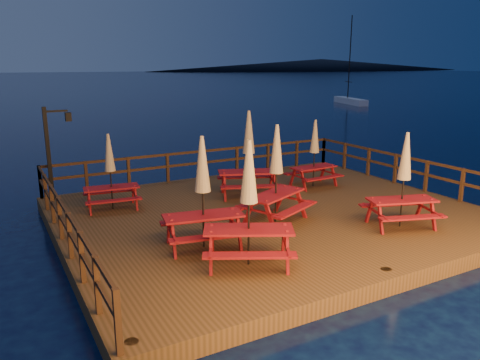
{
  "coord_description": "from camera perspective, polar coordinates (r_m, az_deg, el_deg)",
  "views": [
    {
      "loc": [
        -7.28,
        -11.24,
        4.73
      ],
      "look_at": [
        -0.74,
        0.6,
        1.33
      ],
      "focal_mm": 35.0,
      "sensor_mm": 36.0,
      "label": 1
    }
  ],
  "objects": [
    {
      "name": "sailboat",
      "position": [
        57.41,
        13.29,
        9.35
      ],
      "size": [
        3.06,
        6.91,
        10.18
      ],
      "rotation": [
        0.0,
        0.0,
        -0.29
      ],
      "color": "white",
      "rests_on": "ground"
    },
    {
      "name": "headland_right",
      "position": [
        308.49,
        9.95,
        13.68
      ],
      "size": [
        230.4,
        86.4,
        7.0
      ],
      "primitive_type": "ellipsoid",
      "color": "black",
      "rests_on": "ground"
    },
    {
      "name": "picnic_table_6",
      "position": [
        12.83,
        4.44,
        0.95
      ],
      "size": [
        2.38,
        2.21,
        2.73
      ],
      "rotation": [
        0.0,
        0.0,
        0.42
      ],
      "color": "maroon",
      "rests_on": "deck"
    },
    {
      "name": "ground",
      "position": [
        14.2,
        3.81,
        -5.39
      ],
      "size": [
        500.0,
        500.0,
        0.0
      ],
      "primitive_type": "plane",
      "color": "black",
      "rests_on": "ground"
    },
    {
      "name": "lamp_post",
      "position": [
        16.1,
        -21.85,
        4.03
      ],
      "size": [
        0.85,
        0.18,
        3.0
      ],
      "color": "black",
      "rests_on": "deck"
    },
    {
      "name": "picnic_table_0",
      "position": [
        16.85,
        9.05,
        3.38
      ],
      "size": [
        1.72,
        1.44,
        2.4
      ],
      "rotation": [
        0.0,
        0.0,
        0.04
      ],
      "color": "maroon",
      "rests_on": "deck"
    },
    {
      "name": "deck_piles",
      "position": [
        14.3,
        3.79,
        -6.52
      ],
      "size": [
        11.44,
        9.44,
        1.4
      ],
      "color": "#331A10",
      "rests_on": "ground"
    },
    {
      "name": "picnic_table_3",
      "position": [
        14.52,
        -15.54,
        1.13
      ],
      "size": [
        1.78,
        1.53,
        2.31
      ],
      "rotation": [
        0.0,
        0.0,
        -0.13
      ],
      "color": "maroon",
      "rests_on": "deck"
    },
    {
      "name": "deck",
      "position": [
        14.13,
        3.83,
        -4.63
      ],
      "size": [
        12.0,
        10.0,
        0.4
      ],
      "primitive_type": "cube",
      "color": "#463116",
      "rests_on": "ground"
    },
    {
      "name": "railing",
      "position": [
        15.33,
        0.3,
        0.65
      ],
      "size": [
        11.8,
        9.75,
        1.1
      ],
      "color": "#331A10",
      "rests_on": "deck"
    },
    {
      "name": "picnic_table_1",
      "position": [
        10.01,
        1.08,
        -2.65
      ],
      "size": [
        2.47,
        2.32,
        2.78
      ],
      "rotation": [
        0.0,
        0.0,
        -0.49
      ],
      "color": "maroon",
      "rests_on": "deck"
    },
    {
      "name": "picnic_table_2",
      "position": [
        13.16,
        19.34,
        0.16
      ],
      "size": [
        2.19,
        1.99,
        2.58
      ],
      "rotation": [
        0.0,
        0.0,
        -0.33
      ],
      "color": "maroon",
      "rests_on": "deck"
    },
    {
      "name": "picnic_table_4",
      "position": [
        11.04,
        -4.56,
        -1.31
      ],
      "size": [
        2.16,
        1.89,
        2.71
      ],
      "rotation": [
        0.0,
        0.0,
        -0.19
      ],
      "color": "maroon",
      "rests_on": "deck"
    },
    {
      "name": "picnic_table_5",
      "position": [
        15.32,
        1.07,
        3.36
      ],
      "size": [
        2.45,
        2.26,
        2.84
      ],
      "rotation": [
        0.0,
        0.0,
        -0.38
      ],
      "color": "maroon",
      "rests_on": "deck"
    }
  ]
}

